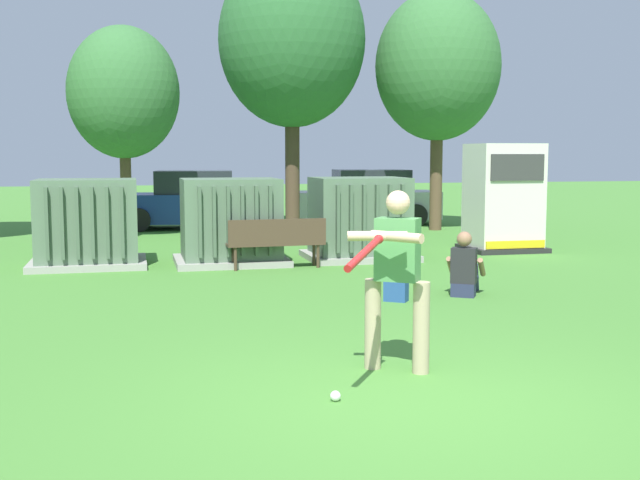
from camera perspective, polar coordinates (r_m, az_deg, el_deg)
ground_plane at (r=6.92m, az=6.05°, el=-11.36°), size 96.00×96.00×0.00m
transformer_west at (r=15.34m, az=-16.33°, el=1.10°), size 2.10×1.70×1.62m
transformer_mid_west at (r=15.17m, az=-6.43°, el=1.25°), size 2.10×1.70×1.62m
transformer_mid_east at (r=15.78m, az=2.84°, el=1.48°), size 2.10×1.70×1.62m
generator_enclosure at (r=17.56m, az=12.99°, el=2.94°), size 1.60×1.40×2.30m
park_bench at (r=14.45m, az=-3.14°, el=0.03°), size 1.81×0.47×0.92m
batter at (r=7.57m, az=5.44°, el=-2.26°), size 1.14×1.46×1.74m
sports_ball at (r=6.86m, az=1.11°, el=-11.11°), size 0.09×0.09×0.09m
seated_spectator at (r=11.93m, az=10.33°, el=-2.14°), size 0.68×0.78×0.96m
backpack at (r=11.36m, az=5.49°, el=-3.31°), size 0.38×0.37×0.44m
tree_center_left at (r=20.40m, az=-13.89°, el=10.18°), size 2.72×2.72×5.20m
tree_center_right at (r=21.39m, az=-2.03°, el=14.09°), size 3.83×3.83×7.33m
tree_right at (r=22.15m, az=8.43°, el=12.17°), size 3.37×3.37×6.44m
parked_car_leftmost at (r=22.57m, az=-9.27°, el=2.73°), size 4.37×2.28×1.62m
parked_car_left_of_center at (r=23.63m, az=3.40°, el=2.95°), size 4.32×2.17×1.62m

